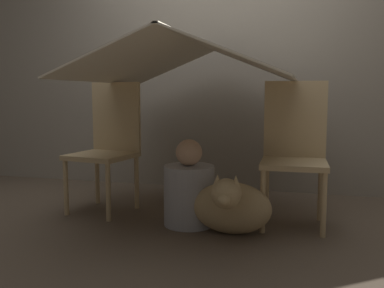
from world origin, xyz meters
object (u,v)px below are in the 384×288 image
at_px(person_front, 189,191).
at_px(dog, 231,206).
at_px(chair_left, 108,142).
at_px(chair_right, 294,148).

xyz_separation_m(person_front, dog, (0.32, -0.15, -0.05)).
bearing_deg(chair_left, chair_right, 9.52).
bearing_deg(dog, chair_right, 45.53).
height_order(chair_right, dog, chair_right).
xyz_separation_m(chair_left, chair_right, (1.41, 0.00, 0.00)).
bearing_deg(chair_left, person_front, -8.51).
bearing_deg(chair_right, chair_left, 178.69).
bearing_deg(chair_right, person_front, -162.78).
bearing_deg(chair_left, dog, -10.78).
bearing_deg(person_front, chair_right, 18.59).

